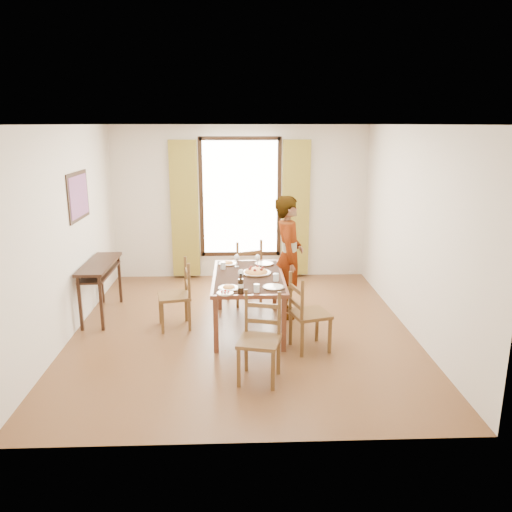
{
  "coord_description": "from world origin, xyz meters",
  "views": [
    {
      "loc": [
        -0.06,
        -6.31,
        2.71
      ],
      "look_at": [
        0.19,
        0.12,
        1.0
      ],
      "focal_mm": 35.0,
      "sensor_mm": 36.0,
      "label": 1
    }
  ],
  "objects_px": {
    "pasta_platter": "(256,270)",
    "console_table": "(100,270)",
    "man": "(289,257)",
    "dining_table": "(248,280)"
  },
  "relations": [
    {
      "from": "pasta_platter",
      "to": "dining_table",
      "type": "bearing_deg",
      "value": -149.48
    },
    {
      "from": "console_table",
      "to": "pasta_platter",
      "type": "distance_m",
      "value": 2.28
    },
    {
      "from": "console_table",
      "to": "man",
      "type": "xyz_separation_m",
      "value": [
        2.7,
        -0.09,
        0.19
      ]
    },
    {
      "from": "dining_table",
      "to": "pasta_platter",
      "type": "relative_size",
      "value": 3.96
    },
    {
      "from": "console_table",
      "to": "pasta_platter",
      "type": "xyz_separation_m",
      "value": [
        2.22,
        -0.49,
        0.12
      ]
    },
    {
      "from": "console_table",
      "to": "pasta_platter",
      "type": "relative_size",
      "value": 3.0
    },
    {
      "from": "console_table",
      "to": "dining_table",
      "type": "xyz_separation_m",
      "value": [
        2.11,
        -0.55,
        0.0
      ]
    },
    {
      "from": "man",
      "to": "pasta_platter",
      "type": "xyz_separation_m",
      "value": [
        -0.48,
        -0.4,
        -0.07
      ]
    },
    {
      "from": "pasta_platter",
      "to": "console_table",
      "type": "bearing_deg",
      "value": 167.51
    },
    {
      "from": "console_table",
      "to": "man",
      "type": "relative_size",
      "value": 0.68
    }
  ]
}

